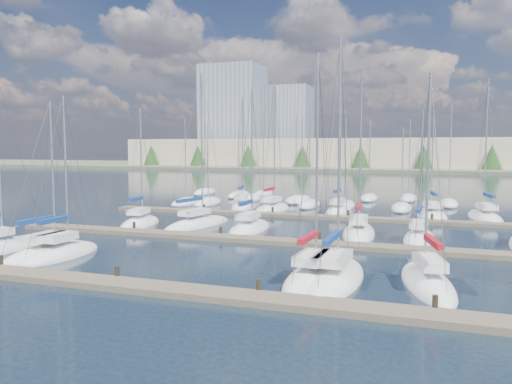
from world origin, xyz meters
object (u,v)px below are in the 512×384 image
(sailboat_k, at_px, (359,233))
(sailboat_n, at_px, (242,207))
(sailboat_h, at_px, (140,223))
(sailboat_b, at_px, (48,254))
(sailboat_e, at_px, (335,278))
(sailboat_l, at_px, (419,239))
(sailboat_q, at_px, (432,216))
(sailboat_o, at_px, (272,209))
(sailboat_f, at_px, (427,283))
(sailboat_i, at_px, (198,224))
(sailboat_d, at_px, (313,277))
(sailboat_c, at_px, (63,254))
(sailboat_r, at_px, (485,217))
(sailboat_p, at_px, (339,212))
(sailboat_j, at_px, (250,228))

(sailboat_k, bearing_deg, sailboat_n, 132.82)
(sailboat_n, height_order, sailboat_h, sailboat_n)
(sailboat_b, bearing_deg, sailboat_e, 1.93)
(sailboat_k, bearing_deg, sailboat_l, -20.48)
(sailboat_q, relative_size, sailboat_o, 0.77)
(sailboat_f, bearing_deg, sailboat_i, 132.65)
(sailboat_f, xyz_separation_m, sailboat_d, (-5.84, -0.93, 0.00))
(sailboat_b, bearing_deg, sailboat_d, 0.96)
(sailboat_o, bearing_deg, sailboat_c, -100.40)
(sailboat_r, relative_size, sailboat_b, 1.35)
(sailboat_d, bearing_deg, sailboat_b, -178.26)
(sailboat_o, bearing_deg, sailboat_h, -118.48)
(sailboat_h, bearing_deg, sailboat_i, 5.22)
(sailboat_q, xyz_separation_m, sailboat_l, (-0.98, -14.19, 0.01))
(sailboat_o, bearing_deg, sailboat_q, 2.72)
(sailboat_l, distance_m, sailboat_b, 26.77)
(sailboat_i, xyz_separation_m, sailboat_l, (19.22, -1.00, -0.01))
(sailboat_c, height_order, sailboat_p, sailboat_p)
(sailboat_q, xyz_separation_m, sailboat_p, (-9.58, -0.07, 0.01))
(sailboat_i, bearing_deg, sailboat_e, -32.09)
(sailboat_q, bearing_deg, sailboat_j, -144.96)
(sailboat_b, height_order, sailboat_d, sailboat_d)
(sailboat_q, distance_m, sailboat_l, 14.22)
(sailboat_j, height_order, sailboat_b, sailboat_j)
(sailboat_q, xyz_separation_m, sailboat_k, (-5.70, -12.95, 0.01))
(sailboat_f, relative_size, sailboat_e, 0.85)
(sailboat_k, height_order, sailboat_h, sailboat_k)
(sailboat_f, xyz_separation_m, sailboat_i, (-19.90, 13.98, 0.01))
(sailboat_k, relative_size, sailboat_c, 1.27)
(sailboat_c, bearing_deg, sailboat_b, -163.63)
(sailboat_k, bearing_deg, sailboat_p, 101.01)
(sailboat_l, relative_size, sailboat_p, 0.86)
(sailboat_l, xyz_separation_m, sailboat_p, (-8.60, 14.12, 0.01))
(sailboat_q, distance_m, sailboat_b, 36.78)
(sailboat_l, bearing_deg, sailboat_b, -146.35)
(sailboat_i, height_order, sailboat_p, sailboat_i)
(sailboat_d, bearing_deg, sailboat_o, 113.89)
(sailboat_f, height_order, sailboat_d, sailboat_d)
(sailboat_p, height_order, sailboat_e, sailboat_e)
(sailboat_n, height_order, sailboat_c, sailboat_n)
(sailboat_o, xyz_separation_m, sailboat_l, (16.11, -13.93, -0.01))
(sailboat_l, height_order, sailboat_p, sailboat_p)
(sailboat_i, relative_size, sailboat_e, 1.06)
(sailboat_f, relative_size, sailboat_n, 0.85)
(sailboat_c, bearing_deg, sailboat_q, 50.07)
(sailboat_n, relative_size, sailboat_p, 1.10)
(sailboat_j, xyz_separation_m, sailboat_e, (9.91, -13.88, -0.00))
(sailboat_i, height_order, sailboat_n, sailboat_i)
(sailboat_n, distance_m, sailboat_l, 25.01)
(sailboat_i, height_order, sailboat_o, sailboat_o)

